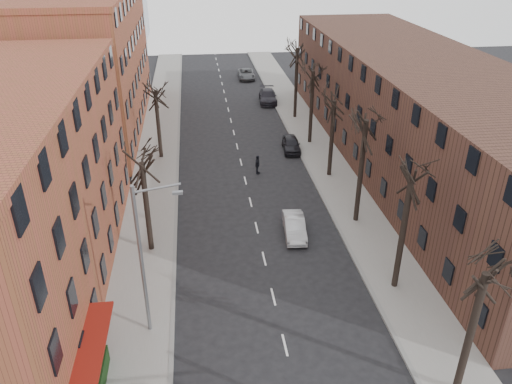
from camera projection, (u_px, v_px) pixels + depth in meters
name	position (u px, v px, depth m)	size (l,w,h in m)	color
sidewalk_left	(158.00, 153.00, 49.45)	(4.00, 90.00, 0.15)	gray
sidewalk_right	(315.00, 146.00, 51.22)	(4.00, 90.00, 0.15)	gray
building_left_far	(80.00, 64.00, 53.26)	(12.00, 28.00, 14.00)	brown
building_right	(417.00, 112.00, 45.42)	(12.00, 50.00, 10.00)	#472B21
tree_right_b	(394.00, 287.00, 30.99)	(5.20, 5.20, 10.80)	black
tree_right_c	(355.00, 221.00, 38.02)	(5.20, 5.20, 11.60)	black
tree_right_d	(329.00, 176.00, 45.05)	(5.20, 5.20, 10.00)	black
tree_right_e	(309.00, 143.00, 52.09)	(5.20, 5.20, 10.80)	black
tree_right_f	(295.00, 118.00, 59.12)	(5.20, 5.20, 11.60)	black
tree_left_a	(152.00, 250.00, 34.59)	(5.20, 5.20, 9.50)	black
tree_left_b	(161.00, 158.00, 48.65)	(5.20, 5.20, 9.50)	black
streetlight	(144.00, 256.00, 25.29)	(2.45, 0.22, 9.03)	slate
silver_sedan	(294.00, 227.00, 36.03)	(1.44, 4.13, 1.36)	#ABAEB2
parked_car_near	(291.00, 144.00, 49.95)	(1.66, 4.12, 1.40)	black
parked_car_mid	(268.00, 96.00, 64.12)	(2.18, 5.36, 1.55)	black
parked_car_far	(246.00, 74.00, 74.47)	(2.30, 5.00, 1.39)	#53565A
pedestrian_crossing	(257.00, 165.00, 45.09)	(1.04, 0.43, 1.78)	black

